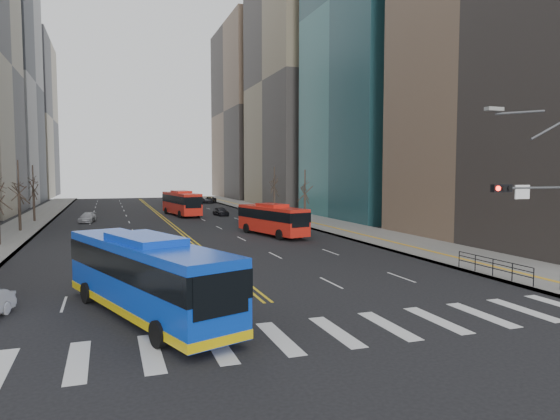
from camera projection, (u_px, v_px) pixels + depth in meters
The scene contains 15 objects.
ground at pixel (308, 335), 19.27m from camera, with size 220.00×220.00×0.00m, color black.
sidewalk_right at pixel (301, 218), 67.38m from camera, with size 7.00×130.00×0.15m, color gray.
sidewalk_left at pixel (21, 227), 56.26m from camera, with size 5.00×130.00×0.15m, color gray.
crosswalk at pixel (308, 335), 19.27m from camera, with size 26.70×4.00×0.01m.
centerline at pixel (161, 216), 71.08m from camera, with size 0.55×100.00×0.01m.
office_towers at pixel (151, 65), 82.04m from camera, with size 83.00×134.00×58.00m.
signal_mast at pixel (545, 200), 25.28m from camera, with size 5.37×0.37×9.39m.
pedestrian_railing at pixel (493, 264), 29.53m from camera, with size 0.06×6.06×1.02m.
street_trees at pixel (107, 187), 49.11m from camera, with size 35.20×47.20×7.60m.
blue_bus at pixel (145, 274), 21.56m from camera, with size 6.61×12.47×3.58m.
red_bus_near at pixel (272, 218), 49.35m from camera, with size 4.55×10.19×3.18m.
red_bus_far at pixel (181, 202), 72.37m from camera, with size 4.29×11.72×3.63m.
car_dark_mid at pixel (221, 211), 72.41m from camera, with size 1.49×3.71×1.26m, color black.
car_silver at pixel (87, 218), 62.56m from camera, with size 1.68×4.12×1.20m, color #9E9EA3.
car_dark_far at pixel (210, 200), 101.81m from camera, with size 2.20×4.78×1.33m, color black.
Camera 1 is at (-7.21, -17.45, 6.27)m, focal length 32.00 mm.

